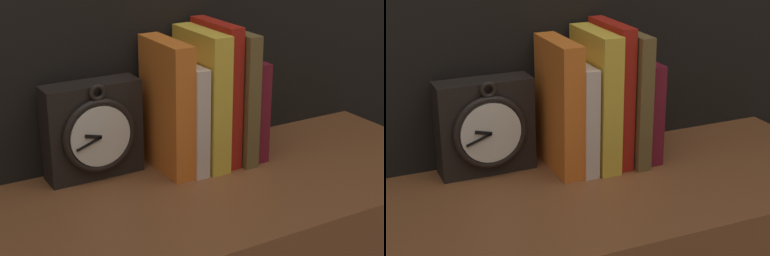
# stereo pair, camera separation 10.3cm
# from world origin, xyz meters

# --- Properties ---
(clock) EXTENTS (0.17, 0.07, 0.18)m
(clock) POSITION_xyz_m (-0.11, 0.15, 1.01)
(clock) COLOR black
(clock) RESTS_ON bookshelf
(book_slot0_orange) EXTENTS (0.04, 0.14, 0.24)m
(book_slot0_orange) POSITION_xyz_m (0.01, 0.11, 1.04)
(book_slot0_orange) COLOR orange
(book_slot0_orange) RESTS_ON bookshelf
(book_slot1_cream) EXTENTS (0.03, 0.14, 0.20)m
(book_slot1_cream) POSITION_xyz_m (0.05, 0.11, 1.02)
(book_slot1_cream) COLOR beige
(book_slot1_cream) RESTS_ON bookshelf
(book_slot2_yellow) EXTENTS (0.04, 0.15, 0.25)m
(book_slot2_yellow) POSITION_xyz_m (0.08, 0.11, 1.05)
(book_slot2_yellow) COLOR yellow
(book_slot2_yellow) RESTS_ON bookshelf
(book_slot3_red) EXTENTS (0.03, 0.14, 0.26)m
(book_slot3_red) POSITION_xyz_m (0.12, 0.11, 1.06)
(book_slot3_red) COLOR #AE1C12
(book_slot3_red) RESTS_ON bookshelf
(book_slot4_brown) EXTENTS (0.03, 0.15, 0.24)m
(book_slot4_brown) POSITION_xyz_m (0.15, 0.11, 1.05)
(book_slot4_brown) COLOR brown
(book_slot4_brown) RESTS_ON bookshelf
(book_slot5_maroon) EXTENTS (0.03, 0.14, 0.19)m
(book_slot5_maroon) POSITION_xyz_m (0.18, 0.11, 1.02)
(book_slot5_maroon) COLOR maroon
(book_slot5_maroon) RESTS_ON bookshelf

